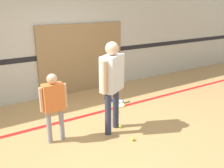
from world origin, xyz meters
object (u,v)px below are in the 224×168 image
at_px(person_instructor, 112,78).
at_px(tennis_ball_stray_left, 120,126).
at_px(tennis_ball_stray_right, 117,111).
at_px(person_student_left, 54,101).
at_px(tennis_ball_by_spare_racket, 118,102).
at_px(tennis_ball_near_instructor, 133,139).
at_px(racket_second_spare, 117,101).
at_px(racket_spare_on_floor, 119,105).

xyz_separation_m(person_instructor, tennis_ball_stray_left, (0.19, 0.00, -1.00)).
bearing_deg(tennis_ball_stray_left, tennis_ball_stray_right, 62.55).
relative_size(person_student_left, tennis_ball_stray_left, 18.32).
bearing_deg(tennis_ball_stray_right, tennis_ball_stray_left, -117.45).
xyz_separation_m(tennis_ball_by_spare_racket, tennis_ball_stray_right, (-0.30, -0.40, 0.00)).
xyz_separation_m(tennis_ball_near_instructor, tennis_ball_stray_left, (0.08, 0.51, 0.00)).
xyz_separation_m(person_student_left, tennis_ball_stray_left, (1.20, -0.20, -0.71)).
bearing_deg(racket_second_spare, tennis_ball_near_instructor, 124.54).
height_order(person_instructor, tennis_ball_stray_right, person_instructor).
bearing_deg(tennis_ball_by_spare_racket, racket_second_spare, 69.53).
distance_m(racket_second_spare, tennis_ball_by_spare_racket, 0.14).
relative_size(person_student_left, tennis_ball_near_instructor, 18.32).
height_order(racket_spare_on_floor, tennis_ball_stray_right, tennis_ball_stray_right).
relative_size(racket_second_spare, tennis_ball_stray_right, 7.98).
height_order(tennis_ball_near_instructor, tennis_ball_stray_right, same).
distance_m(tennis_ball_near_instructor, tennis_ball_by_spare_racket, 1.67).
relative_size(racket_second_spare, tennis_ball_near_instructor, 7.98).
height_order(racket_spare_on_floor, tennis_ball_by_spare_racket, tennis_ball_by_spare_racket).
xyz_separation_m(person_instructor, racket_second_spare, (0.86, 1.14, -1.02)).
bearing_deg(racket_spare_on_floor, tennis_ball_stray_right, -134.63).
bearing_deg(racket_second_spare, person_student_left, 85.78).
bearing_deg(tennis_ball_by_spare_racket, person_instructor, -128.62).
distance_m(racket_second_spare, tennis_ball_stray_left, 1.32).
xyz_separation_m(person_student_left, tennis_ball_by_spare_racket, (1.82, 0.81, -0.71)).
height_order(tennis_ball_by_spare_racket, tennis_ball_stray_right, same).
distance_m(racket_spare_on_floor, tennis_ball_stray_left, 1.09).
xyz_separation_m(person_instructor, racket_spare_on_floor, (0.77, 0.93, -1.02)).
xyz_separation_m(racket_spare_on_floor, tennis_ball_stray_right, (-0.26, -0.31, 0.02)).
bearing_deg(racket_second_spare, person_instructor, 112.13).
bearing_deg(tennis_ball_stray_left, racket_spare_on_floor, 57.92).
xyz_separation_m(tennis_ball_stray_left, tennis_ball_stray_right, (0.32, 0.61, 0.00)).
bearing_deg(tennis_ball_near_instructor, tennis_ball_by_spare_racket, 65.19).
bearing_deg(tennis_ball_stray_right, person_instructor, -129.45).
xyz_separation_m(person_instructor, tennis_ball_by_spare_racket, (0.81, 1.01, -1.00)).
height_order(person_student_left, tennis_ball_stray_left, person_student_left).
distance_m(person_student_left, tennis_ball_stray_right, 1.73).
bearing_deg(person_instructor, tennis_ball_near_instructor, -108.72).
height_order(person_instructor, tennis_ball_stray_left, person_instructor).
height_order(tennis_ball_near_instructor, tennis_ball_stray_left, same).
height_order(tennis_ball_by_spare_racket, tennis_ball_stray_left, same).
xyz_separation_m(person_instructor, person_student_left, (-1.01, 0.20, -0.28)).
distance_m(person_instructor, tennis_ball_near_instructor, 1.12).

